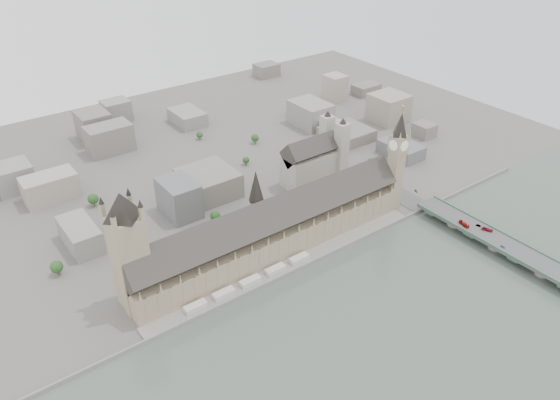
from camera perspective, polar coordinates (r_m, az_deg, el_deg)
ground at (r=469.25m, az=0.49°, el=-6.53°), size 900.00×900.00×0.00m
river_thames at (r=387.59m, az=16.14°, el=-18.46°), size 600.00×600.00×0.00m
embankment_wall at (r=459.04m, az=1.62°, el=-7.31°), size 600.00×1.50×3.00m
river_terrace at (r=463.96m, az=1.05°, el=-6.89°), size 270.00×15.00×2.00m
terrace_tents at (r=444.50m, az=-3.13°, el=-8.46°), size 118.00×7.00×4.00m
palace_of_westminster at (r=468.58m, az=-0.95°, el=-3.15°), size 265.00×40.73×55.44m
elizabeth_tower at (r=524.76m, az=12.15°, el=4.64°), size 17.00×17.00×107.50m
victoria_tower at (r=409.57m, az=-15.57°, el=-4.68°), size 30.00×30.00×100.00m
central_tower at (r=449.08m, az=-2.50°, el=0.48°), size 13.00×13.00×48.00m
westminster_bridge at (r=521.45m, az=20.97°, el=-3.89°), size 25.00×325.00×10.25m
bridge_parapets at (r=502.25m, az=25.18°, el=-5.62°), size 25.00×235.00×1.15m
westminster_abbey at (r=577.15m, az=3.64°, el=4.21°), size 68.00×36.00×64.00m
city_skyline_inland at (r=643.36m, az=-12.81°, el=5.86°), size 720.00×360.00×38.00m
park_trees at (r=500.50m, az=-4.57°, el=-2.85°), size 110.00×30.00×15.00m
red_bus_north at (r=522.84m, az=18.67°, el=-2.40°), size 4.67×11.70×3.18m
red_bus_south at (r=522.65m, az=20.83°, el=-2.91°), size 5.98×9.66×2.67m
car_blue at (r=506.23m, az=22.26°, el=-4.54°), size 1.99×4.13×1.36m
car_silver at (r=526.87m, az=20.03°, el=-2.52°), size 2.91×4.65×1.45m
car_approach at (r=563.79m, az=14.04°, el=0.91°), size 3.24×5.05×1.36m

